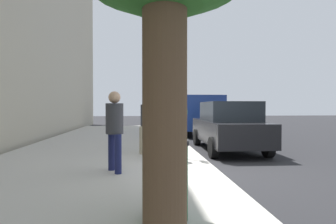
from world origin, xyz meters
The scene contains 10 objects.
ground_plane centered at (0.00, 0.00, 0.00)m, with size 80.00×80.00×0.00m, color #232326.
sidewalk_slab centered at (0.00, 3.00, 0.07)m, with size 28.00×6.00×0.15m, color #B7B2A8.
parking_meter centered at (0.67, 0.57, 1.17)m, with size 0.36×0.12×1.41m.
pedestrian_at_meter centered at (0.70, 1.18, 1.20)m, with size 0.53×0.39×1.78m.
pedestrian_bystander centered at (-0.66, 2.34, 1.20)m, with size 0.49×0.39×1.78m.
parking_officer centered at (1.64, 1.60, 1.20)m, with size 0.39×0.46×1.77m.
parked_sedan_near centered at (2.80, -1.35, 0.89)m, with size 4.44×2.05×1.77m.
parked_van_far centered at (8.75, -1.35, 1.26)m, with size 5.22×2.16×2.18m.
traffic_signal centered at (10.55, 0.76, 2.58)m, with size 0.24×0.44×3.60m.
trash_bin centered at (-3.25, 1.42, 0.66)m, with size 0.59×0.59×1.01m.
Camera 1 is at (-6.65, 1.71, 1.59)m, focal length 28.67 mm.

